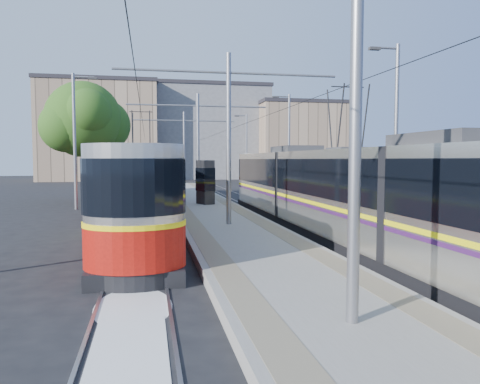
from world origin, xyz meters
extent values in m
plane|color=black|center=(0.00, 0.00, 0.00)|extent=(160.00, 160.00, 0.00)
cube|color=gray|center=(0.00, 17.00, 0.15)|extent=(4.00, 50.00, 0.30)
cube|color=gray|center=(-1.45, 17.00, 0.30)|extent=(0.70, 50.00, 0.01)
cube|color=gray|center=(1.45, 17.00, 0.30)|extent=(0.70, 50.00, 0.01)
cube|color=gray|center=(-4.32, 17.00, 0.01)|extent=(0.07, 70.00, 0.03)
cube|color=gray|center=(-2.88, 17.00, 0.01)|extent=(0.07, 70.00, 0.03)
cube|color=gray|center=(2.88, 17.00, 0.01)|extent=(0.07, 70.00, 0.03)
cube|color=gray|center=(4.32, 17.00, 0.01)|extent=(0.07, 70.00, 0.03)
cube|color=silver|center=(-3.60, -3.00, 0.01)|extent=(1.20, 5.00, 0.01)
cube|color=black|center=(-3.60, 14.53, 0.20)|extent=(2.30, 29.80, 0.40)
cube|color=beige|center=(-3.60, 14.53, 1.85)|extent=(2.40, 28.20, 2.90)
cube|color=black|center=(-3.60, 14.53, 2.35)|extent=(2.43, 28.20, 1.30)
cube|color=yellow|center=(-3.60, 14.53, 1.45)|extent=(2.43, 28.20, 0.12)
cube|color=#A71109|center=(-3.60, 14.53, 0.95)|extent=(2.42, 28.20, 1.10)
cube|color=#2D2D30|center=(-3.60, 14.53, 3.45)|extent=(1.68, 3.00, 0.30)
cube|color=black|center=(3.60, 4.43, 0.20)|extent=(2.30, 28.58, 0.40)
cube|color=beige|center=(3.60, 4.43, 1.85)|extent=(2.40, 26.98, 2.90)
cube|color=black|center=(3.60, 4.43, 2.35)|extent=(2.43, 26.98, 1.30)
cube|color=#F6EB0C|center=(3.60, 4.43, 1.45)|extent=(2.43, 26.98, 0.12)
cube|color=#3B154B|center=(3.60, 4.43, 1.30)|extent=(2.43, 26.98, 0.10)
cube|color=#2D2D30|center=(3.60, 4.43, 3.45)|extent=(1.68, 3.00, 0.30)
cylinder|color=gray|center=(0.00, -4.00, 3.80)|extent=(0.20, 0.20, 7.00)
cylinder|color=gray|center=(0.00, 8.00, 3.80)|extent=(0.20, 0.20, 7.00)
cylinder|color=gray|center=(0.00, 8.00, 6.50)|extent=(9.20, 0.10, 0.10)
cylinder|color=gray|center=(0.00, 20.00, 3.80)|extent=(0.20, 0.20, 7.00)
cylinder|color=gray|center=(0.00, 20.00, 6.50)|extent=(9.20, 0.10, 0.10)
cylinder|color=gray|center=(0.00, 32.00, 3.80)|extent=(0.20, 0.20, 7.00)
cylinder|color=gray|center=(0.00, 32.00, 6.50)|extent=(9.20, 0.10, 0.10)
cylinder|color=black|center=(-3.60, 17.00, 5.55)|extent=(0.02, 70.00, 0.02)
cylinder|color=black|center=(3.60, 17.00, 5.55)|extent=(0.02, 70.00, 0.02)
cylinder|color=gray|center=(-7.50, 18.00, 4.00)|extent=(0.18, 0.18, 8.00)
cube|color=#2D2D30|center=(-6.40, 18.00, 7.75)|extent=(0.50, 0.22, 0.12)
cylinder|color=gray|center=(-7.50, 34.00, 4.00)|extent=(0.18, 0.18, 8.00)
cube|color=#2D2D30|center=(-6.40, 34.00, 7.75)|extent=(0.50, 0.22, 0.12)
cylinder|color=gray|center=(7.50, 8.00, 4.00)|extent=(0.18, 0.18, 8.00)
cube|color=#2D2D30|center=(6.40, 8.00, 7.75)|extent=(0.50, 0.22, 0.12)
cylinder|color=gray|center=(7.50, 24.00, 4.00)|extent=(0.18, 0.18, 8.00)
cube|color=#2D2D30|center=(6.40, 24.00, 7.75)|extent=(0.50, 0.22, 0.12)
cylinder|color=gray|center=(7.50, 40.00, 4.00)|extent=(0.18, 0.18, 8.00)
cube|color=#2D2D30|center=(6.40, 40.00, 7.75)|extent=(0.50, 0.22, 0.12)
cube|color=black|center=(0.10, 16.86, 1.61)|extent=(1.04, 1.31, 2.63)
cube|color=black|center=(0.10, 16.86, 1.78)|extent=(1.10, 1.37, 1.37)
cylinder|color=#382314|center=(-7.57, 22.64, 1.72)|extent=(0.47, 0.47, 3.44)
sphere|color=#214513|center=(-7.57, 22.64, 5.71)|extent=(5.17, 5.17, 5.17)
sphere|color=#214513|center=(-6.27, 23.51, 5.38)|extent=(3.66, 3.66, 3.66)
cube|color=tan|center=(-10.00, 60.00, 6.78)|extent=(16.00, 12.00, 13.56)
cube|color=#262328|center=(-10.00, 60.00, 13.81)|extent=(16.32, 12.24, 0.50)
cube|color=gray|center=(6.00, 64.00, 6.94)|extent=(18.00, 14.00, 13.88)
cube|color=#262328|center=(6.00, 64.00, 14.13)|extent=(18.36, 14.28, 0.50)
cube|color=tan|center=(20.00, 58.00, 5.56)|extent=(14.00, 10.00, 11.12)
cube|color=#262328|center=(20.00, 58.00, 11.37)|extent=(14.28, 10.20, 0.50)
camera|label=1|loc=(-3.27, -11.03, 2.98)|focal=35.00mm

